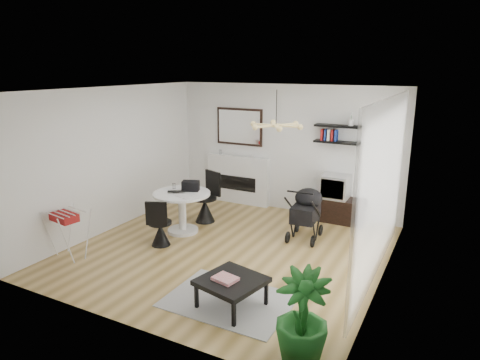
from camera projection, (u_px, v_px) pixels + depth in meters
The scene contains 25 objects.
floor at pixel (229, 250), 7.33m from camera, with size 5.00×5.00×0.00m, color olive.
ceiling at pixel (228, 90), 6.64m from camera, with size 5.00×5.00×0.00m, color white.
wall_back at pixel (285, 149), 9.13m from camera, with size 5.00×5.00×0.00m, color white.
wall_left at pixel (113, 159), 8.11m from camera, with size 5.00×5.00×0.00m, color white.
wall_right at pixel (387, 194), 5.87m from camera, with size 5.00×5.00×0.00m, color white.
sheer_curtain at pixel (382, 190), 6.08m from camera, with size 0.04×3.60×2.60m, color white.
fireplace at pixel (238, 174), 9.73m from camera, with size 1.50×0.17×2.16m.
shelf_lower at pixel (337, 142), 8.44m from camera, with size 0.90×0.25×0.04m, color black.
shelf_upper at pixel (338, 126), 8.36m from camera, with size 0.90×0.25×0.04m, color black.
pendant_lamp at pixel (276, 125), 6.72m from camera, with size 0.90×0.90×0.10m, color #E4C677, non-canonical shape.
tv_console at pixel (332, 209), 8.70m from camera, with size 1.30×0.45×0.49m, color black.
crt_tv at pixel (335, 186), 8.55m from camera, with size 0.54×0.47×0.47m.
dining_table at pixel (182, 206), 8.01m from camera, with size 1.07×1.07×0.78m.
laptop at pixel (176, 192), 7.90m from camera, with size 0.33×0.21×0.03m, color black.
black_bag at pixel (191, 186), 8.04m from camera, with size 0.31×0.19×0.19m, color black.
newspaper at pixel (186, 196), 7.72m from camera, with size 0.32×0.26×0.01m, color white.
drinking_glass at pixel (174, 186), 8.19m from camera, with size 0.06×0.06×0.10m, color white.
chair_far at pixel (206, 206), 8.62m from camera, with size 0.53×0.55×1.02m.
chair_near at pixel (160, 231), 7.46m from camera, with size 0.45×0.46×0.86m.
drying_rack at pixel (69, 233), 6.96m from camera, with size 0.61×0.58×0.80m.
stroller at pixel (306, 215), 7.76m from camera, with size 0.56×0.86×1.02m.
rug at pixel (229, 300), 5.75m from camera, with size 1.64×1.19×0.01m, color gray.
coffee_table at pixel (231, 282), 5.52m from camera, with size 0.90×0.90×0.39m.
magazines at pixel (225, 279), 5.47m from camera, with size 0.30×0.23×0.04m, color #CC3344.
potted_plant at pixel (302, 316), 4.48m from camera, with size 0.57×0.57×1.03m, color #1B611F.
Camera 1 is at (3.31, -5.91, 3.05)m, focal length 32.00 mm.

